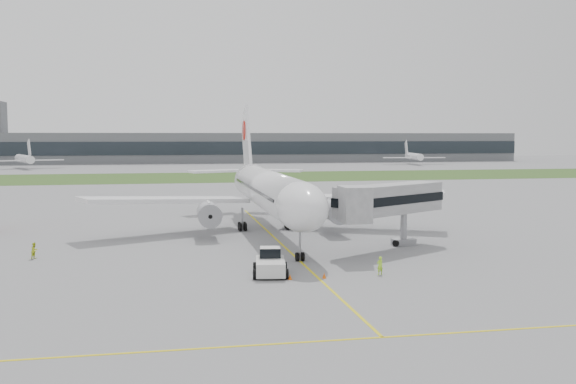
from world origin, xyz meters
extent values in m
plane|color=gray|center=(0.00, 0.00, 0.00)|extent=(600.00, 600.00, 0.00)
cube|color=#3A5A22|center=(0.00, 120.00, 0.01)|extent=(600.00, 50.00, 0.02)
cube|color=slate|center=(0.00, 230.00, 7.00)|extent=(320.00, 22.00, 14.00)
cube|color=#1E252B|center=(0.00, 219.00, 7.00)|extent=(320.00, 0.60, 6.00)
cylinder|color=white|center=(0.00, 4.00, 5.60)|extent=(5.00, 38.00, 5.00)
ellipsoid|color=white|center=(0.00, -15.50, 5.60)|extent=(5.00, 11.00, 5.00)
cube|color=black|center=(0.00, -16.50, 6.50)|extent=(3.20, 1.54, 1.14)
cone|color=white|center=(0.00, 26.00, 6.40)|extent=(5.00, 10.53, 6.16)
cube|color=white|center=(-13.00, 6.00, 4.40)|extent=(22.13, 13.52, 1.70)
cube|color=white|center=(13.00, 6.00, 4.40)|extent=(22.13, 13.52, 1.70)
cylinder|color=#AEAEB3|center=(-8.00, 1.50, 3.00)|extent=(2.70, 5.20, 2.70)
cylinder|color=#AEAEB3|center=(8.00, 1.50, 3.00)|extent=(2.70, 5.20, 2.70)
cube|color=white|center=(0.00, 27.50, 11.50)|extent=(0.45, 10.90, 12.76)
cylinder|color=red|center=(0.00, 28.50, 13.50)|extent=(0.60, 3.20, 3.20)
cube|color=white|center=(-5.00, 28.50, 6.80)|extent=(9.54, 6.34, 0.35)
cube|color=white|center=(5.00, 28.50, 6.80)|extent=(9.54, 6.34, 0.35)
cylinder|color=gray|center=(0.00, -15.00, 1.55)|extent=(0.24, 0.24, 3.10)
cylinder|color=black|center=(-3.20, 7.00, 0.55)|extent=(1.40, 1.10, 1.10)
cylinder|color=black|center=(3.20, 7.00, 0.55)|extent=(1.40, 1.10, 1.10)
cube|color=silver|center=(-4.00, -21.00, 0.82)|extent=(3.19, 4.94, 1.23)
cube|color=silver|center=(-3.83, -19.78, 1.85)|extent=(2.06, 1.89, 1.03)
cube|color=black|center=(-3.83, -19.78, 1.90)|extent=(2.12, 1.94, 0.87)
cylinder|color=black|center=(-5.16, -19.28, 0.46)|extent=(0.49, 0.97, 0.92)
cylinder|color=black|center=(-2.41, -19.67, 0.46)|extent=(0.49, 0.97, 0.92)
cylinder|color=black|center=(-5.59, -22.33, 0.46)|extent=(0.49, 0.97, 0.92)
cylinder|color=black|center=(-2.84, -22.72, 0.46)|extent=(0.49, 0.97, 0.92)
cube|color=#B3B3B6|center=(11.22, -10.12, 5.62)|extent=(14.62, 10.59, 3.24)
cube|color=black|center=(11.22, -10.12, 5.62)|extent=(14.86, 10.79, 0.97)
cube|color=#B3B3B6|center=(5.77, -14.67, 5.62)|extent=(2.81, 3.67, 3.67)
cylinder|color=gray|center=(13.72, -7.98, 2.05)|extent=(0.76, 0.76, 4.10)
cube|color=gray|center=(13.72, -7.98, 0.38)|extent=(3.00, 2.63, 0.76)
cylinder|color=black|center=(12.51, -8.71, 0.38)|extent=(0.67, 0.81, 0.76)
cylinder|color=black|center=(14.92, -7.25, 0.38)|extent=(0.67, 0.81, 0.76)
cone|color=#E95A0C|center=(-2.58, -22.98, 0.25)|extent=(0.36, 0.36, 0.50)
cone|color=#E95A0C|center=(0.50, -23.08, 0.25)|extent=(0.37, 0.37, 0.50)
imported|color=#B2FC2A|center=(5.84, -22.54, 0.84)|extent=(0.70, 0.56, 1.68)
imported|color=#C2D423|center=(-26.51, -8.63, 0.84)|extent=(0.95, 1.03, 1.69)
camera|label=1|loc=(-13.20, -77.34, 12.58)|focal=40.00mm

